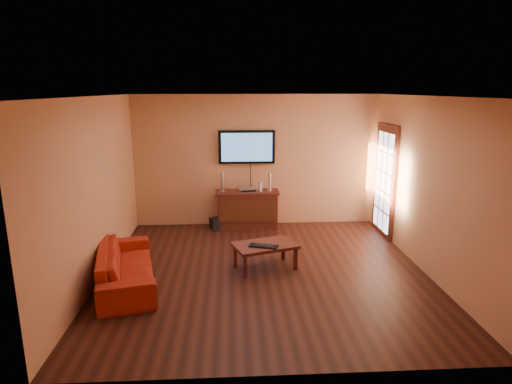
{
  "coord_description": "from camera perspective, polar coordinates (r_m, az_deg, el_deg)",
  "views": [
    {
      "loc": [
        -0.5,
        -6.22,
        2.81
      ],
      "look_at": [
        -0.09,
        0.8,
        1.1
      ],
      "focal_mm": 30.0,
      "sensor_mm": 36.0,
      "label": 1
    }
  ],
  "objects": [
    {
      "name": "room_walls",
      "position": [
        6.95,
        0.86,
        4.38
      ],
      "size": [
        5.0,
        5.0,
        5.0
      ],
      "color": "tan",
      "rests_on": "ground"
    },
    {
      "name": "speaker_right",
      "position": [
        8.73,
        1.82,
        1.23
      ],
      "size": [
        0.1,
        0.1,
        0.36
      ],
      "color": "silver",
      "rests_on": "media_console"
    },
    {
      "name": "television",
      "position": [
        8.76,
        -1.25,
        6.01
      ],
      "size": [
        1.15,
        0.08,
        0.68
      ],
      "color": "black",
      "rests_on": "ground"
    },
    {
      "name": "ground_plane",
      "position": [
        6.84,
        1.19,
        -10.58
      ],
      "size": [
        5.0,
        5.0,
        0.0
      ],
      "primitive_type": "plane",
      "color": "black",
      "rests_on": "ground"
    },
    {
      "name": "media_console",
      "position": [
        8.81,
        -1.16,
        -2.31
      ],
      "size": [
        1.29,
        0.49,
        0.77
      ],
      "color": "#45180F",
      "rests_on": "ground"
    },
    {
      "name": "coffee_table",
      "position": [
        6.84,
        1.24,
        -7.38
      ],
      "size": [
        1.1,
        0.85,
        0.41
      ],
      "color": "#45180F",
      "rests_on": "ground"
    },
    {
      "name": "av_receiver",
      "position": [
        8.67,
        -1.18,
        0.3
      ],
      "size": [
        0.4,
        0.31,
        0.08
      ],
      "primitive_type": "cube",
      "rotation": [
        0.0,
        0.0,
        0.14
      ],
      "color": "silver",
      "rests_on": "media_console"
    },
    {
      "name": "bottle",
      "position": [
        8.68,
        -4.91,
        -4.61
      ],
      "size": [
        0.07,
        0.07,
        0.21
      ],
      "color": "white",
      "rests_on": "ground"
    },
    {
      "name": "sofa",
      "position": [
        6.59,
        -17.02,
        -8.64
      ],
      "size": [
        1.0,
        2.01,
        0.75
      ],
      "primitive_type": "imported",
      "rotation": [
        0.0,
        0.0,
        1.81
      ],
      "color": "#A72412",
      "rests_on": "ground"
    },
    {
      "name": "french_door",
      "position": [
        8.63,
        16.8,
        1.31
      ],
      "size": [
        0.07,
        1.02,
        2.22
      ],
      "color": "#45180F",
      "rests_on": "ground"
    },
    {
      "name": "keyboard",
      "position": [
        6.7,
        1.02,
        -7.2
      ],
      "size": [
        0.48,
        0.3,
        0.03
      ],
      "color": "black",
      "rests_on": "coffee_table"
    },
    {
      "name": "speaker_left",
      "position": [
        8.71,
        -4.52,
        1.28
      ],
      "size": [
        0.11,
        0.11,
        0.4
      ],
      "color": "silver",
      "rests_on": "media_console"
    },
    {
      "name": "subwoofer",
      "position": [
        8.78,
        -5.26,
        -4.25
      ],
      "size": [
        0.31,
        0.31,
        0.24
      ],
      "primitive_type": "cube",
      "rotation": [
        0.0,
        0.0,
        0.4
      ],
      "color": "black",
      "rests_on": "ground"
    },
    {
      "name": "game_console",
      "position": [
        8.72,
        0.52,
        0.77
      ],
      "size": [
        0.08,
        0.15,
        0.2
      ],
      "primitive_type": "cube",
      "rotation": [
        0.0,
        0.0,
        0.28
      ],
      "color": "white",
      "rests_on": "media_console"
    }
  ]
}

